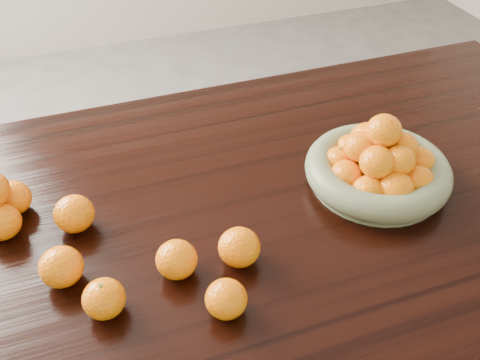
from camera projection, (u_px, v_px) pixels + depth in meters
name	position (u px, v px, depth m)	size (l,w,h in m)	color
dining_table	(247.00, 229.00, 1.23)	(2.00, 1.00, 0.75)	black
fruit_bowl	(379.00, 165.00, 1.19)	(0.33, 0.33, 0.18)	#727D5B
loose_orange_0	(104.00, 299.00, 0.93)	(0.08, 0.08, 0.07)	orange
loose_orange_1	(226.00, 299.00, 0.93)	(0.08, 0.08, 0.07)	orange
loose_orange_2	(239.00, 247.00, 1.01)	(0.08, 0.08, 0.08)	orange
loose_orange_3	(74.00, 214.00, 1.09)	(0.08, 0.08, 0.08)	orange
loose_orange_4	(61.00, 267.00, 0.98)	(0.08, 0.08, 0.08)	orange
loose_orange_5	(177.00, 259.00, 0.99)	(0.08, 0.08, 0.07)	orange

